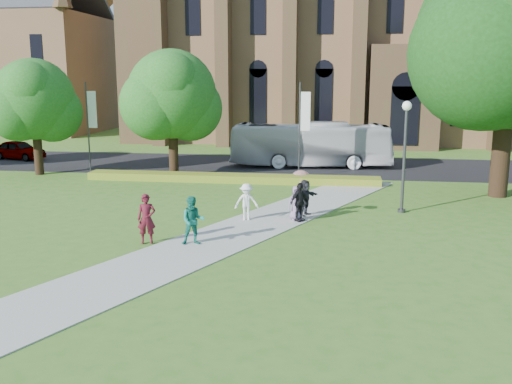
% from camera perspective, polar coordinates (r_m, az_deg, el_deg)
% --- Properties ---
extents(ground, '(160.00, 160.00, 0.00)m').
position_cam_1_polar(ground, '(22.01, -3.72, -5.30)').
color(ground, '#3D6A20').
rests_on(ground, ground).
extents(road, '(160.00, 10.00, 0.02)m').
position_cam_1_polar(road, '(41.33, 2.00, 2.68)').
color(road, black).
rests_on(road, ground).
extents(footpath, '(15.58, 28.54, 0.04)m').
position_cam_1_polar(footpath, '(22.94, -3.21, -4.54)').
color(footpath, '#B2B2A8').
rests_on(footpath, ground).
extents(flower_hedge, '(18.00, 1.40, 0.45)m').
position_cam_1_polar(flower_hedge, '(34.95, -2.48, 1.40)').
color(flower_hedge, '#AD9722').
rests_on(flower_hedge, ground).
extents(cathedral, '(52.60, 18.25, 28.00)m').
position_cam_1_polar(cathedral, '(60.95, 14.09, 17.43)').
color(cathedral, brown).
rests_on(cathedral, ground).
extents(building_west, '(22.00, 14.00, 18.30)m').
position_cam_1_polar(building_west, '(73.50, -23.92, 12.79)').
color(building_west, brown).
rests_on(building_west, ground).
extents(streetlamp, '(0.44, 0.44, 5.24)m').
position_cam_1_polar(streetlamp, '(27.45, 14.68, 4.74)').
color(streetlamp, '#38383D').
rests_on(streetlamp, ground).
extents(large_tree, '(9.60, 9.60, 13.20)m').
position_cam_1_polar(large_tree, '(32.81, 24.14, 14.05)').
color(large_tree, '#332114').
rests_on(large_tree, ground).
extents(street_tree_0, '(5.20, 5.20, 7.50)m').
position_cam_1_polar(street_tree_0, '(39.70, -21.31, 8.60)').
color(street_tree_0, '#332114').
rests_on(street_tree_0, ground).
extents(street_tree_1, '(5.60, 5.60, 8.05)m').
position_cam_1_polar(street_tree_1, '(36.63, -8.42, 9.62)').
color(street_tree_1, '#332114').
rests_on(street_tree_1, ground).
extents(banner_pole_0, '(0.70, 0.10, 6.00)m').
position_cam_1_polar(banner_pole_0, '(36.00, 4.56, 6.75)').
color(banner_pole_0, '#38383D').
rests_on(banner_pole_0, ground).
extents(banner_pole_1, '(0.70, 0.10, 6.00)m').
position_cam_1_polar(banner_pole_1, '(39.45, -16.32, 6.74)').
color(banner_pole_1, '#38383D').
rests_on(banner_pole_1, ground).
extents(tour_coach, '(11.50, 3.38, 3.16)m').
position_cam_1_polar(tour_coach, '(40.69, 5.48, 4.75)').
color(tour_coach, silver).
rests_on(tour_coach, road).
extents(car_0, '(4.60, 2.69, 1.47)m').
position_cam_1_polar(car_0, '(47.96, -22.64, 3.92)').
color(car_0, gray).
rests_on(car_0, road).
extents(pedestrian_0, '(0.79, 0.61, 1.92)m').
position_cam_1_polar(pedestrian_0, '(22.25, -10.89, -2.64)').
color(pedestrian_0, '#4E121D').
rests_on(pedestrian_0, footpath).
extents(pedestrian_1, '(1.06, 0.92, 1.87)m').
position_cam_1_polar(pedestrian_1, '(21.80, -6.32, -2.86)').
color(pedestrian_1, '#16715F').
rests_on(pedestrian_1, footpath).
extents(pedestrian_2, '(1.19, 0.88, 1.65)m').
position_cam_1_polar(pedestrian_2, '(25.37, -0.96, -0.99)').
color(pedestrian_2, white).
rests_on(pedestrian_2, footpath).
extents(pedestrian_3, '(0.97, 1.04, 1.72)m').
position_cam_1_polar(pedestrian_3, '(25.22, 4.35, -1.01)').
color(pedestrian_3, black).
rests_on(pedestrian_3, footpath).
extents(pedestrian_4, '(0.88, 0.72, 1.55)m').
position_cam_1_polar(pedestrian_4, '(25.43, 4.05, -1.11)').
color(pedestrian_4, slate).
rests_on(pedestrian_4, footpath).
extents(pedestrian_5, '(1.16, 1.61, 1.68)m').
position_cam_1_polar(pedestrian_5, '(26.30, 4.93, -0.55)').
color(pedestrian_5, '#24242C').
rests_on(pedestrian_5, footpath).
extents(parasol, '(0.88, 0.88, 0.60)m').
position_cam_1_polar(parasol, '(25.31, 4.51, 1.31)').
color(parasol, '#CF92AC').
rests_on(parasol, pedestrian_4).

